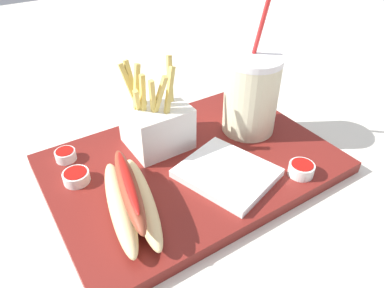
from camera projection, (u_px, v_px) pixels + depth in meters
name	position (u px, v px, depth m)	size (l,w,h in m)	color
ground_plane	(192.00, 173.00, 0.59)	(2.40, 2.40, 0.02)	silver
food_tray	(192.00, 164.00, 0.58)	(0.44, 0.31, 0.02)	maroon
soda_cup	(251.00, 95.00, 0.60)	(0.09, 0.09, 0.24)	beige
fries_basket	(156.00, 124.00, 0.58)	(0.10, 0.09, 0.15)	white
hot_dog_1	(131.00, 199.00, 0.47)	(0.10, 0.19, 0.06)	#E5C689
ketchup_cup_1	(76.00, 176.00, 0.53)	(0.04, 0.04, 0.02)	white
ketchup_cup_2	(301.00, 169.00, 0.54)	(0.04, 0.04, 0.02)	white
ketchup_cup_3	(65.00, 155.00, 0.57)	(0.03, 0.03, 0.02)	white
napkin_stack	(227.00, 173.00, 0.54)	(0.11, 0.13, 0.01)	white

